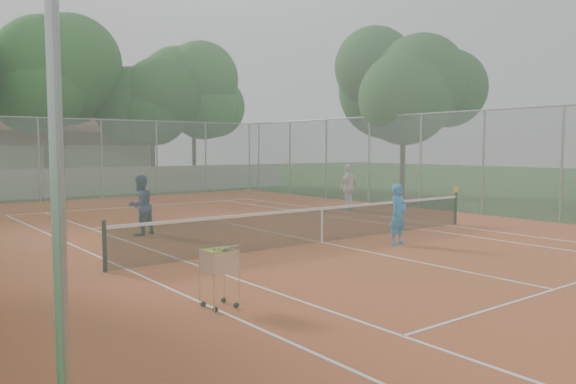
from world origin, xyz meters
TOP-DOWN VIEW (x-y plane):
  - ground at (0.00, 0.00)m, footprint 120.00×120.00m
  - court_pad at (0.00, 0.00)m, footprint 18.00×34.00m
  - court_lines at (0.00, 0.00)m, footprint 10.98×23.78m
  - tennis_net at (0.00, 0.00)m, footprint 11.88×0.10m
  - perimeter_fence at (0.00, 0.00)m, footprint 18.00×34.00m
  - boundary_wall at (0.00, 19.00)m, footprint 26.00×0.30m
  - clubhouse at (-2.00, 29.00)m, footprint 16.40×9.00m
  - tropical_trees at (0.00, 22.00)m, footprint 29.00×19.00m
  - player_near at (1.38, -1.49)m, footprint 0.63×0.45m
  - player_far_left at (-3.37, 4.21)m, footprint 1.04×0.93m
  - player_far_right at (5.80, 5.01)m, footprint 1.18×0.68m
  - ball_hopper at (-5.40, -3.70)m, footprint 0.55×0.55m

SIDE VIEW (x-z plane):
  - ground at x=0.00m, z-range 0.00..0.00m
  - court_pad at x=0.00m, z-range 0.00..0.02m
  - court_lines at x=0.00m, z-range 0.02..0.03m
  - tennis_net at x=0.00m, z-range 0.02..1.00m
  - ball_hopper at x=-5.40m, z-range 0.02..1.06m
  - boundary_wall at x=0.00m, z-range 0.00..1.50m
  - player_near at x=1.38m, z-range 0.02..1.64m
  - player_far_left at x=-3.37m, z-range 0.02..1.78m
  - player_far_right at x=5.80m, z-range 0.02..1.92m
  - perimeter_fence at x=0.00m, z-range 0.00..4.00m
  - clubhouse at x=-2.00m, z-range 0.00..4.40m
  - tropical_trees at x=0.00m, z-range 0.00..10.00m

